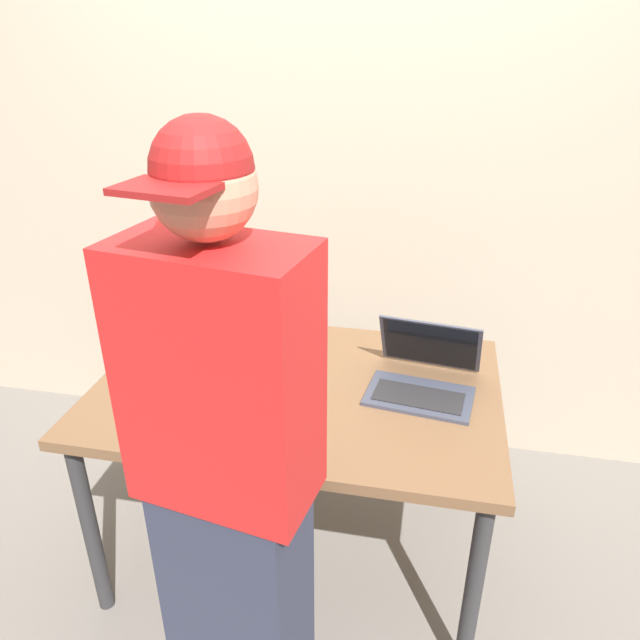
% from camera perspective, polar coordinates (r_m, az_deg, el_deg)
% --- Properties ---
extents(ground_plane, '(8.00, 8.00, 0.00)m').
position_cam_1_polar(ground_plane, '(2.51, -1.87, -20.72)').
color(ground_plane, slate).
rests_on(ground_plane, ground).
extents(desk, '(1.34, 0.89, 0.75)m').
position_cam_1_polar(desk, '(2.07, -2.15, -7.88)').
color(desk, brown).
rests_on(desk, ground).
extents(laptop, '(0.38, 0.36, 0.22)m').
position_cam_1_polar(laptop, '(2.02, 9.87, -5.00)').
color(laptop, '#383D4C').
rests_on(laptop, desk).
extents(beer_bottle_green, '(0.06, 0.06, 0.28)m').
position_cam_1_polar(beer_bottle_green, '(2.24, -3.32, 0.43)').
color(beer_bottle_green, '#333333').
rests_on(beer_bottle_green, desk).
extents(beer_bottle_brown, '(0.06, 0.06, 0.27)m').
position_cam_1_polar(beer_bottle_brown, '(2.33, -2.94, 1.25)').
color(beer_bottle_brown, '#472B14').
rests_on(beer_bottle_brown, desk).
extents(beer_bottle_amber, '(0.07, 0.07, 0.30)m').
position_cam_1_polar(beer_bottle_amber, '(2.32, -4.81, 1.47)').
color(beer_bottle_amber, brown).
rests_on(beer_bottle_amber, desk).
extents(person_figure, '(0.44, 0.33, 1.70)m').
position_cam_1_polar(person_figure, '(1.47, -8.61, -15.37)').
color(person_figure, '#2D3347').
rests_on(person_figure, ground).
extents(back_wall, '(6.00, 0.10, 2.60)m').
position_cam_1_polar(back_wall, '(2.60, 2.04, 14.35)').
color(back_wall, tan).
rests_on(back_wall, ground).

